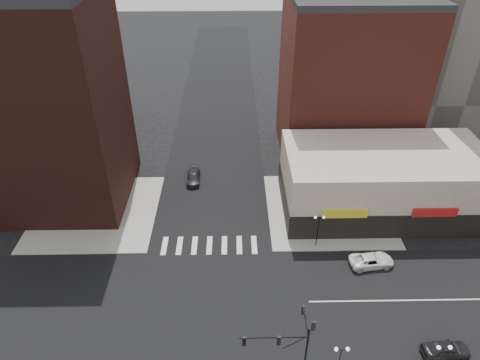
{
  "coord_description": "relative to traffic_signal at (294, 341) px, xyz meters",
  "views": [
    {
      "loc": [
        2.75,
        -27.7,
        33.63
      ],
      "look_at": [
        3.33,
        5.27,
        11.0
      ],
      "focal_mm": 32.0,
      "sensor_mm": 36.0,
      "label": 1
    }
  ],
  "objects": [
    {
      "name": "ground",
      "position": [
        -7.24,
        7.83,
        -4.96
      ],
      "size": [
        240.0,
        240.0,
        0.0
      ],
      "primitive_type": "plane",
      "color": "black",
      "rests_on": "ground"
    },
    {
      "name": "road_ew",
      "position": [
        -7.24,
        7.83,
        -4.95
      ],
      "size": [
        200.0,
        14.0,
        0.02
      ],
      "primitive_type": "cube",
      "color": "black",
      "rests_on": "ground"
    },
    {
      "name": "road_ns",
      "position": [
        -7.24,
        7.83,
        -4.95
      ],
      "size": [
        14.0,
        200.0,
        0.02
      ],
      "primitive_type": "cube",
      "color": "black",
      "rests_on": "ground"
    },
    {
      "name": "sidewalk_nw",
      "position": [
        -21.74,
        22.33,
        -4.9
      ],
      "size": [
        15.0,
        15.0,
        0.12
      ],
      "primitive_type": "cube",
      "color": "gray",
      "rests_on": "ground"
    },
    {
      "name": "sidewalk_ne",
      "position": [
        7.26,
        22.33,
        -4.9
      ],
      "size": [
        15.0,
        15.0,
        0.12
      ],
      "primitive_type": "cube",
      "color": "gray",
      "rests_on": "ground"
    },
    {
      "name": "building_nw",
      "position": [
        -26.24,
        26.33,
        7.54
      ],
      "size": [
        16.0,
        15.0,
        25.0
      ],
      "primitive_type": "cube",
      "color": "#3B1812",
      "rests_on": "ground"
    },
    {
      "name": "building_nw_low",
      "position": [
        -39.24,
        41.83,
        1.04
      ],
      "size": [
        20.0,
        18.0,
        12.0
      ],
      "primitive_type": "cube",
      "color": "#3B1812",
      "rests_on": "ground"
    },
    {
      "name": "building_ne_midrise",
      "position": [
        11.76,
        37.33,
        6.04
      ],
      "size": [
        18.0,
        15.0,
        22.0
      ],
      "primitive_type": "cube",
      "color": "maroon",
      "rests_on": "ground"
    },
    {
      "name": "building_ne_row",
      "position": [
        13.76,
        22.83,
        -1.66
      ],
      "size": [
        24.2,
        12.2,
        8.0
      ],
      "color": "beige",
      "rests_on": "ground"
    },
    {
      "name": "traffic_signal",
      "position": [
        0.0,
        0.0,
        0.0
      ],
      "size": [
        5.59,
        3.09,
        7.77
      ],
      "color": "black",
      "rests_on": "ground"
    },
    {
      "name": "street_lamp_se_a",
      "position": [
        3.76,
        -0.17,
        -1.67
      ],
      "size": [
        1.22,
        0.32,
        4.16
      ],
      "color": "black",
      "rests_on": "sidewalk_se"
    },
    {
      "name": "street_lamp_se_b",
      "position": [
        11.76,
        -0.17,
        -1.67
      ],
      "size": [
        1.22,
        0.32,
        4.16
      ],
      "color": "black",
      "rests_on": "sidewalk_se"
    },
    {
      "name": "street_lamp_ne",
      "position": [
        4.76,
        15.83,
        -1.67
      ],
      "size": [
        1.22,
        0.32,
        4.16
      ],
      "color": "black",
      "rests_on": "sidewalk_ne"
    },
    {
      "name": "white_suv",
      "position": [
        10.19,
        12.71,
        -4.3
      ],
      "size": [
        4.97,
        2.77,
        1.31
      ],
      "primitive_type": "imported",
      "rotation": [
        0.0,
        0.0,
        1.7
      ],
      "color": "white",
      "rests_on": "ground"
    },
    {
      "name": "dark_sedan_east",
      "position": [
        13.7,
        1.94,
        -4.26
      ],
      "size": [
        4.17,
        1.83,
        1.4
      ],
      "primitive_type": "imported",
      "rotation": [
        0.0,
        0.0,
        1.62
      ],
      "color": "black",
      "rests_on": "ground"
    },
    {
      "name": "dark_sedan_north",
      "position": [
        -10.06,
        29.03,
        -4.33
      ],
      "size": [
        1.84,
        4.41,
        1.27
      ],
      "primitive_type": "imported",
      "rotation": [
        0.0,
        0.0,
        0.01
      ],
      "color": "black",
      "rests_on": "ground"
    }
  ]
}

